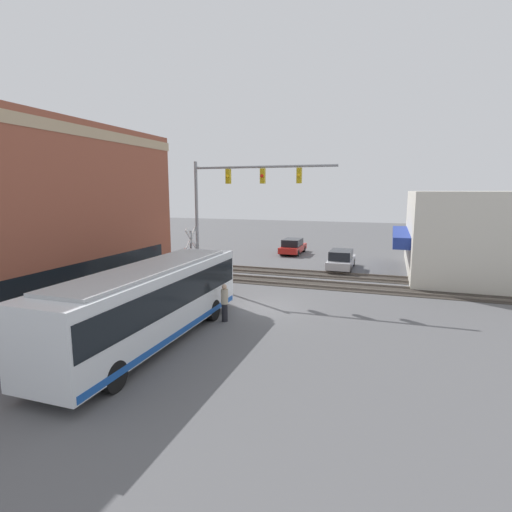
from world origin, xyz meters
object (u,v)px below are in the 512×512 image
object	(u,v)px
crossing_signal	(191,251)
pedestrian_near_bus	(225,302)
city_bus	(151,301)
parked_car_silver	(341,260)
parked_car_red	(293,247)

from	to	relation	value
crossing_signal	pedestrian_near_bus	size ratio (longest dim) A/B	2.11
city_bus	parked_car_silver	bearing A→B (deg)	-16.61
city_bus	parked_car_red	world-z (taller)	city_bus
parked_car_silver	parked_car_red	bearing A→B (deg)	40.72
crossing_signal	parked_car_red	xyz separation A→B (m)	(15.02, -3.11, -1.61)
parked_car_silver	crossing_signal	bearing A→B (deg)	135.77
crossing_signal	parked_car_red	bearing A→B (deg)	-11.71
parked_car_red	city_bus	bearing A→B (deg)	180.00
city_bus	parked_car_silver	distance (m)	18.92
parked_car_red	pedestrian_near_bus	xyz separation A→B (m)	(-20.93, -1.73, 0.24)
crossing_signal	parked_car_red	world-z (taller)	crossing_signal
pedestrian_near_bus	parked_car_red	bearing A→B (deg)	4.72
parked_car_silver	parked_car_red	distance (m)	8.28
city_bus	crossing_signal	world-z (taller)	crossing_signal
pedestrian_near_bus	city_bus	bearing A→B (deg)	153.34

